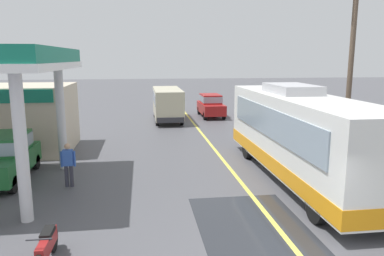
{
  "coord_description": "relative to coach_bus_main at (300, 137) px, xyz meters",
  "views": [
    {
      "loc": [
        -3.73,
        -6.51,
        4.75
      ],
      "look_at": [
        -1.5,
        10.0,
        1.6
      ],
      "focal_mm": 34.74,
      "sensor_mm": 36.0,
      "label": 1
    }
  ],
  "objects": [
    {
      "name": "ground",
      "position": [
        -2.35,
        13.01,
        -1.72
      ],
      "size": [
        120.0,
        120.0,
        0.0
      ],
      "primitive_type": "plane",
      "color": "#4C4C51"
    },
    {
      "name": "lane_divider_stripe",
      "position": [
        -2.35,
        8.01,
        -1.72
      ],
      "size": [
        0.16,
        50.0,
        0.01
      ],
      "primitive_type": "cube",
      "color": "#D8CC4C",
      "rests_on": "ground"
    },
    {
      "name": "wet_puddle_patch",
      "position": [
        -3.04,
        -4.48,
        -1.72
      ],
      "size": [
        3.09,
        5.85,
        0.01
      ],
      "primitive_type": "cube",
      "color": "#26282D",
      "rests_on": "ground"
    },
    {
      "name": "coach_bus_main",
      "position": [
        0.0,
        0.0,
        0.0
      ],
      "size": [
        2.6,
        11.04,
        3.69
      ],
      "color": "white",
      "rests_on": "ground"
    },
    {
      "name": "car_at_pump",
      "position": [
        -11.47,
        1.4,
        -0.71
      ],
      "size": [
        1.7,
        4.2,
        1.82
      ],
      "color": "#1E602D",
      "rests_on": "ground"
    },
    {
      "name": "minibus_opposing_lane",
      "position": [
        -4.17,
        14.69,
        -0.25
      ],
      "size": [
        2.04,
        6.13,
        2.44
      ],
      "color": "#BFB799",
      "rests_on": "ground"
    },
    {
      "name": "motorcycle_parked_forecourt",
      "position": [
        -8.36,
        -5.15,
        -1.28
      ],
      "size": [
        0.55,
        1.8,
        0.92
      ],
      "color": "black",
      "rests_on": "ground"
    },
    {
      "name": "pedestrian_near_pump",
      "position": [
        -8.85,
        0.28,
        -0.79
      ],
      "size": [
        0.55,
        0.22,
        1.66
      ],
      "color": "#33333F",
      "rests_on": "ground"
    },
    {
      "name": "car_trailing_behind_bus",
      "position": [
        -0.52,
        16.21,
        -0.71
      ],
      "size": [
        1.7,
        4.2,
        1.82
      ],
      "color": "maroon",
      "rests_on": "ground"
    },
    {
      "name": "utility_pole_roadside",
      "position": [
        3.63,
        2.92,
        2.8
      ],
      "size": [
        1.8,
        0.24,
        8.66
      ],
      "color": "brown",
      "rests_on": "ground"
    }
  ]
}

